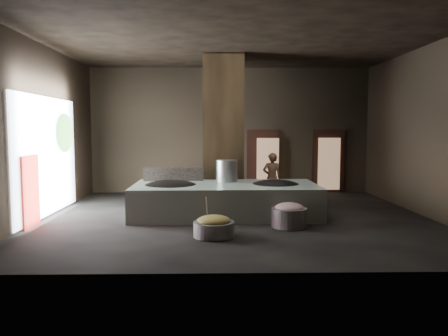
{
  "coord_description": "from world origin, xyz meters",
  "views": [
    {
      "loc": [
        -0.55,
        -11.33,
        2.31
      ],
      "look_at": [
        -0.3,
        0.52,
        1.25
      ],
      "focal_mm": 35.0,
      "sensor_mm": 36.0,
      "label": 1
    }
  ],
  "objects_px": {
    "wok_right": "(276,187)",
    "stock_pot": "(227,172)",
    "meat_basin": "(289,217)",
    "hearth_platform": "(225,200)",
    "wok_left": "(171,188)",
    "cook": "(272,178)",
    "veg_basin": "(214,229)"
  },
  "relations": [
    {
      "from": "meat_basin",
      "to": "hearth_platform",
      "type": "bearing_deg",
      "value": 136.16
    },
    {
      "from": "wok_right",
      "to": "cook",
      "type": "xyz_separation_m",
      "value": [
        0.16,
        1.95,
        0.04
      ]
    },
    {
      "from": "cook",
      "to": "veg_basin",
      "type": "xyz_separation_m",
      "value": [
        -1.81,
        -4.29,
        -0.63
      ]
    },
    {
      "from": "stock_pot",
      "to": "meat_basin",
      "type": "height_order",
      "value": "stock_pot"
    },
    {
      "from": "wok_right",
      "to": "meat_basin",
      "type": "xyz_separation_m",
      "value": [
        0.13,
        -1.47,
        -0.52
      ]
    },
    {
      "from": "cook",
      "to": "veg_basin",
      "type": "distance_m",
      "value": 4.7
    },
    {
      "from": "hearth_platform",
      "to": "wok_right",
      "type": "height_order",
      "value": "wok_right"
    },
    {
      "from": "hearth_platform",
      "to": "wok_left",
      "type": "bearing_deg",
      "value": -178.34
    },
    {
      "from": "hearth_platform",
      "to": "meat_basin",
      "type": "xyz_separation_m",
      "value": [
        1.48,
        -1.42,
        -0.19
      ]
    },
    {
      "from": "hearth_platform",
      "to": "wok_right",
      "type": "distance_m",
      "value": 1.39
    },
    {
      "from": "hearth_platform",
      "to": "meat_basin",
      "type": "distance_m",
      "value": 2.06
    },
    {
      "from": "hearth_platform",
      "to": "veg_basin",
      "type": "distance_m",
      "value": 2.33
    },
    {
      "from": "wok_left",
      "to": "meat_basin",
      "type": "height_order",
      "value": "wok_left"
    },
    {
      "from": "meat_basin",
      "to": "veg_basin",
      "type": "bearing_deg",
      "value": -153.75
    },
    {
      "from": "wok_left",
      "to": "cook",
      "type": "distance_m",
      "value": 3.6
    },
    {
      "from": "cook",
      "to": "meat_basin",
      "type": "relative_size",
      "value": 1.89
    },
    {
      "from": "wok_right",
      "to": "stock_pot",
      "type": "xyz_separation_m",
      "value": [
        -1.3,
        0.5,
        0.38
      ]
    },
    {
      "from": "veg_basin",
      "to": "meat_basin",
      "type": "bearing_deg",
      "value": 26.25
    },
    {
      "from": "veg_basin",
      "to": "hearth_platform",
      "type": "bearing_deg",
      "value": 82.5
    },
    {
      "from": "hearth_platform",
      "to": "cook",
      "type": "xyz_separation_m",
      "value": [
        1.51,
        2.0,
        0.36
      ]
    },
    {
      "from": "veg_basin",
      "to": "meat_basin",
      "type": "xyz_separation_m",
      "value": [
        1.78,
        0.88,
        0.07
      ]
    },
    {
      "from": "cook",
      "to": "wok_left",
      "type": "bearing_deg",
      "value": 38.7
    },
    {
      "from": "wok_left",
      "to": "veg_basin",
      "type": "distance_m",
      "value": 2.59
    },
    {
      "from": "hearth_platform",
      "to": "wok_right",
      "type": "relative_size",
      "value": 3.41
    },
    {
      "from": "stock_pot",
      "to": "cook",
      "type": "distance_m",
      "value": 2.08
    },
    {
      "from": "wok_left",
      "to": "stock_pot",
      "type": "height_order",
      "value": "stock_pot"
    },
    {
      "from": "hearth_platform",
      "to": "wok_left",
      "type": "relative_size",
      "value": 3.17
    },
    {
      "from": "wok_right",
      "to": "stock_pot",
      "type": "height_order",
      "value": "stock_pot"
    },
    {
      "from": "wok_right",
      "to": "cook",
      "type": "bearing_deg",
      "value": 85.34
    },
    {
      "from": "wok_left",
      "to": "cook",
      "type": "relative_size",
      "value": 0.97
    },
    {
      "from": "wok_left",
      "to": "wok_right",
      "type": "relative_size",
      "value": 1.07
    },
    {
      "from": "cook",
      "to": "meat_basin",
      "type": "xyz_separation_m",
      "value": [
        -0.03,
        -3.42,
        -0.56
      ]
    }
  ]
}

